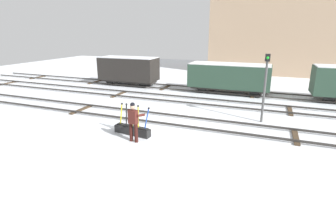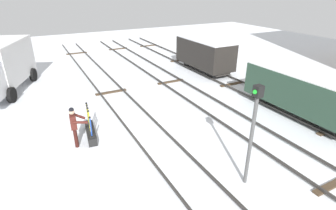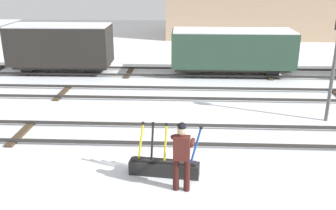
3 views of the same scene
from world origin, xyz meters
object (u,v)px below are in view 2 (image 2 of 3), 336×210
(signal_post, at_px, (253,126))
(rail_worker, at_px, (74,125))
(switch_lever_frame, at_px, (91,131))
(freight_car_near_switch, at_px, (303,91))
(freight_car_mid_siding, at_px, (204,53))

(signal_post, bearing_deg, rail_worker, -137.21)
(signal_post, bearing_deg, switch_lever_frame, -143.93)
(freight_car_near_switch, bearing_deg, switch_lever_frame, -105.44)
(freight_car_mid_siding, xyz_separation_m, freight_car_near_switch, (8.63, 0.00, -0.10))
(freight_car_mid_siding, bearing_deg, freight_car_near_switch, -0.68)
(rail_worker, distance_m, freight_car_near_switch, 10.98)
(freight_car_mid_siding, relative_size, freight_car_near_switch, 0.85)
(switch_lever_frame, relative_size, freight_car_mid_siding, 0.37)
(rail_worker, bearing_deg, freight_car_mid_siding, 127.11)
(switch_lever_frame, xyz_separation_m, freight_car_near_switch, (2.81, 10.05, 1.06))
(switch_lever_frame, distance_m, freight_car_mid_siding, 11.67)
(switch_lever_frame, relative_size, signal_post, 0.53)
(freight_car_near_switch, bearing_deg, rail_worker, -102.26)
(signal_post, relative_size, freight_car_near_switch, 0.59)
(signal_post, xyz_separation_m, freight_car_near_switch, (-2.66, 6.07, -0.87))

